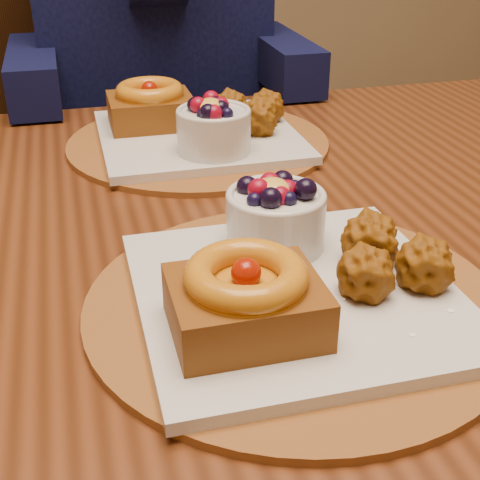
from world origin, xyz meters
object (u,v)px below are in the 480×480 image
(dining_table, at_px, (236,263))
(place_setting_near, at_px, (291,277))
(place_setting_far, at_px, (196,127))
(chair_far, at_px, (84,159))

(dining_table, xyz_separation_m, place_setting_near, (-0.00, -0.21, 0.11))
(dining_table, distance_m, place_setting_far, 0.24)
(dining_table, relative_size, place_setting_far, 4.21)
(dining_table, distance_m, chair_far, 0.77)
(place_setting_far, bearing_deg, place_setting_near, -89.98)
(dining_table, relative_size, chair_far, 1.61)
(place_setting_near, xyz_separation_m, place_setting_far, (-0.00, 0.43, 0.00))
(chair_far, bearing_deg, place_setting_near, -90.70)
(dining_table, height_order, place_setting_far, place_setting_far)
(place_setting_far, xyz_separation_m, chair_far, (-0.16, 0.53, -0.23))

